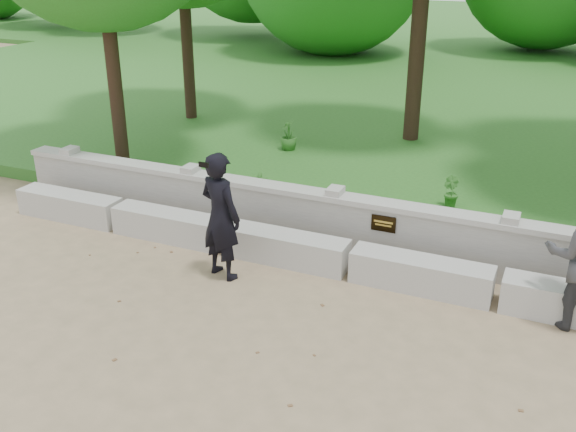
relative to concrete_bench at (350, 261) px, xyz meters
name	(u,v)px	position (x,y,z in m)	size (l,w,h in m)	color
ground	(297,346)	(0.00, -1.90, -0.22)	(80.00, 80.00, 0.00)	#9C835F
lawn	(480,95)	(0.00, 12.10, -0.10)	(40.00, 22.00, 0.25)	#285D20
concrete_bench	(350,261)	(0.00, 0.00, 0.00)	(11.90, 0.45, 0.45)	beige
parapet_wall	(366,227)	(0.00, 0.70, 0.24)	(12.50, 0.35, 0.90)	#B2B0A8
man_main	(221,216)	(-1.64, -0.73, 0.68)	(0.76, 0.70, 1.81)	black
shrub_a	(260,188)	(-2.10, 1.40, 0.29)	(0.28, 0.19, 0.53)	#316C24
shrub_b	(450,192)	(0.89, 2.51, 0.29)	(0.29, 0.24, 0.53)	#316C24
shrub_d	(289,135)	(-2.89, 4.39, 0.35)	(0.37, 0.33, 0.66)	#316C24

